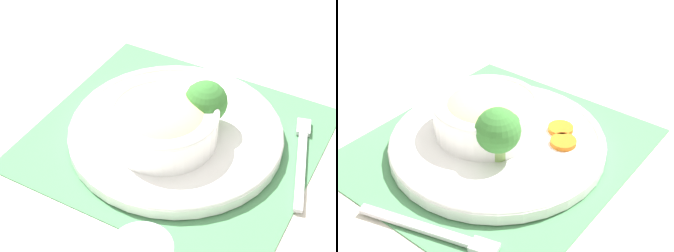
{
  "view_description": "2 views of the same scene",
  "coord_description": "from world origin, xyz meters",
  "views": [
    {
      "loc": [
        0.24,
        -0.56,
        0.56
      ],
      "look_at": [
        -0.01,
        -0.02,
        0.04
      ],
      "focal_mm": 60.0,
      "sensor_mm": 36.0,
      "label": 1
    },
    {
      "loc": [
        0.45,
        0.31,
        0.42
      ],
      "look_at": [
        -0.0,
        0.01,
        0.04
      ],
      "focal_mm": 50.0,
      "sensor_mm": 36.0,
      "label": 2
    }
  ],
  "objects": [
    {
      "name": "bowl",
      "position": [
        -0.01,
        -0.02,
        0.05
      ],
      "size": [
        0.16,
        0.16,
        0.06
      ],
      "color": "white",
      "rests_on": "plate"
    },
    {
      "name": "ground_plane",
      "position": [
        0.0,
        0.0,
        0.0
      ],
      "size": [
        4.0,
        4.0,
        0.0
      ],
      "primitive_type": "plane",
      "color": "beige"
    },
    {
      "name": "carrot_slice_near",
      "position": [
        -0.04,
        0.09,
        0.02
      ],
      "size": [
        0.04,
        0.04,
        0.01
      ],
      "color": "orange",
      "rests_on": "plate"
    },
    {
      "name": "carrot_slice_middle",
      "position": [
        -0.07,
        0.07,
        0.02
      ],
      "size": [
        0.04,
        0.04,
        0.01
      ],
      "color": "orange",
      "rests_on": "plate"
    },
    {
      "name": "broccoli_floret",
      "position": [
        0.03,
        0.03,
        0.06
      ],
      "size": [
        0.06,
        0.06,
        0.08
      ],
      "color": "#84AD5B",
      "rests_on": "plate"
    },
    {
      "name": "placemat",
      "position": [
        0.0,
        0.0,
        0.0
      ],
      "size": [
        0.43,
        0.4,
        0.0
      ],
      "color": "#4C8C59",
      "rests_on": "ground_plane"
    },
    {
      "name": "fork",
      "position": [
        0.18,
        0.04,
        0.01
      ],
      "size": [
        0.05,
        0.18,
        0.01
      ],
      "rotation": [
        0.0,
        0.0,
        0.19
      ],
      "color": "silver",
      "rests_on": "placemat"
    },
    {
      "name": "plate",
      "position": [
        0.0,
        0.0,
        0.02
      ],
      "size": [
        0.31,
        0.31,
        0.02
      ],
      "color": "white",
      "rests_on": "placemat"
    }
  ]
}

